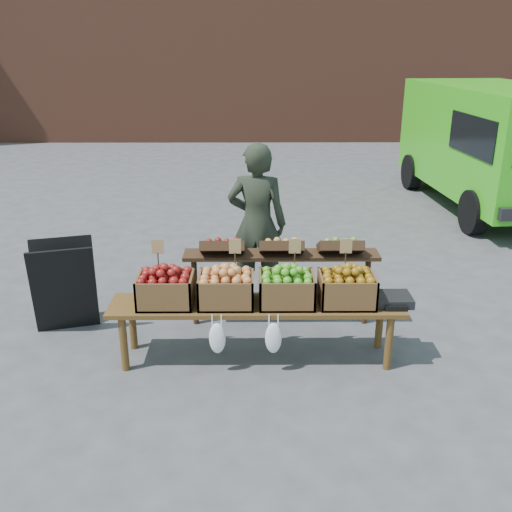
{
  "coord_description": "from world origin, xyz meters",
  "views": [
    {
      "loc": [
        -0.16,
        -4.32,
        2.81
      ],
      "look_at": [
        -0.12,
        0.93,
        0.85
      ],
      "focal_mm": 40.0,
      "sensor_mm": 36.0,
      "label": 1
    }
  ],
  "objects_px": {
    "back_table": "(281,278)",
    "crate_russet_pears": "(226,290)",
    "delivery_van": "(495,149)",
    "crate_golden_apples": "(166,290)",
    "vendor": "(257,224)",
    "display_bench": "(256,331)",
    "weighing_scale": "(392,299)",
    "chalkboard_sign": "(64,286)",
    "crate_red_apples": "(287,290)",
    "crate_green_apples": "(347,289)"
  },
  "relations": [
    {
      "from": "weighing_scale",
      "to": "delivery_van",
      "type": "bearing_deg",
      "value": 60.48
    },
    {
      "from": "chalkboard_sign",
      "to": "crate_green_apples",
      "type": "height_order",
      "value": "chalkboard_sign"
    },
    {
      "from": "vendor",
      "to": "display_bench",
      "type": "xyz_separation_m",
      "value": [
        -0.02,
        -1.36,
        -0.63
      ]
    },
    {
      "from": "back_table",
      "to": "crate_golden_apples",
      "type": "distance_m",
      "value": 1.32
    },
    {
      "from": "delivery_van",
      "to": "crate_red_apples",
      "type": "xyz_separation_m",
      "value": [
        -3.98,
        -5.31,
        -0.36
      ]
    },
    {
      "from": "crate_golden_apples",
      "to": "crate_russet_pears",
      "type": "bearing_deg",
      "value": 0.0
    },
    {
      "from": "delivery_van",
      "to": "back_table",
      "type": "relative_size",
      "value": 2.27
    },
    {
      "from": "chalkboard_sign",
      "to": "weighing_scale",
      "type": "bearing_deg",
      "value": -26.76
    },
    {
      "from": "vendor",
      "to": "back_table",
      "type": "relative_size",
      "value": 0.87
    },
    {
      "from": "crate_green_apples",
      "to": "vendor",
      "type": "bearing_deg",
      "value": 120.78
    },
    {
      "from": "crate_red_apples",
      "to": "weighing_scale",
      "type": "distance_m",
      "value": 0.98
    },
    {
      "from": "display_bench",
      "to": "weighing_scale",
      "type": "xyz_separation_m",
      "value": [
        1.25,
        0.0,
        0.33
      ]
    },
    {
      "from": "display_bench",
      "to": "chalkboard_sign",
      "type": "bearing_deg",
      "value": 162.04
    },
    {
      "from": "back_table",
      "to": "display_bench",
      "type": "height_order",
      "value": "back_table"
    },
    {
      "from": "vendor",
      "to": "crate_golden_apples",
      "type": "xyz_separation_m",
      "value": [
        -0.84,
        -1.36,
        -0.2
      ]
    },
    {
      "from": "chalkboard_sign",
      "to": "crate_russet_pears",
      "type": "bearing_deg",
      "value": -36.18
    },
    {
      "from": "crate_golden_apples",
      "to": "crate_russet_pears",
      "type": "relative_size",
      "value": 1.0
    },
    {
      "from": "weighing_scale",
      "to": "crate_russet_pears",
      "type": "bearing_deg",
      "value": 180.0
    },
    {
      "from": "vendor",
      "to": "crate_golden_apples",
      "type": "bearing_deg",
      "value": 66.73
    },
    {
      "from": "chalkboard_sign",
      "to": "crate_golden_apples",
      "type": "distance_m",
      "value": 1.33
    },
    {
      "from": "chalkboard_sign",
      "to": "crate_russet_pears",
      "type": "xyz_separation_m",
      "value": [
        1.7,
        -0.64,
        0.23
      ]
    },
    {
      "from": "crate_golden_apples",
      "to": "weighing_scale",
      "type": "height_order",
      "value": "crate_golden_apples"
    },
    {
      "from": "display_bench",
      "to": "crate_russet_pears",
      "type": "xyz_separation_m",
      "value": [
        -0.28,
        0.0,
        0.42
      ]
    },
    {
      "from": "chalkboard_sign",
      "to": "back_table",
      "type": "bearing_deg",
      "value": -13.46
    },
    {
      "from": "crate_golden_apples",
      "to": "weighing_scale",
      "type": "distance_m",
      "value": 2.08
    },
    {
      "from": "vendor",
      "to": "delivery_van",
      "type": "bearing_deg",
      "value": -128.42
    },
    {
      "from": "crate_red_apples",
      "to": "crate_green_apples",
      "type": "distance_m",
      "value": 0.55
    },
    {
      "from": "back_table",
      "to": "crate_green_apples",
      "type": "relative_size",
      "value": 4.2
    },
    {
      "from": "back_table",
      "to": "crate_russet_pears",
      "type": "height_order",
      "value": "back_table"
    },
    {
      "from": "vendor",
      "to": "crate_russet_pears",
      "type": "distance_m",
      "value": 1.4
    },
    {
      "from": "display_bench",
      "to": "crate_red_apples",
      "type": "height_order",
      "value": "crate_red_apples"
    },
    {
      "from": "display_bench",
      "to": "crate_red_apples",
      "type": "distance_m",
      "value": 0.51
    },
    {
      "from": "delivery_van",
      "to": "crate_russet_pears",
      "type": "relative_size",
      "value": 9.53
    },
    {
      "from": "crate_russet_pears",
      "to": "weighing_scale",
      "type": "height_order",
      "value": "crate_russet_pears"
    },
    {
      "from": "delivery_van",
      "to": "crate_russet_pears",
      "type": "xyz_separation_m",
      "value": [
        -4.53,
        -5.31,
        -0.36
      ]
    },
    {
      "from": "crate_russet_pears",
      "to": "display_bench",
      "type": "bearing_deg",
      "value": 0.0
    },
    {
      "from": "vendor",
      "to": "back_table",
      "type": "height_order",
      "value": "vendor"
    },
    {
      "from": "delivery_van",
      "to": "crate_golden_apples",
      "type": "xyz_separation_m",
      "value": [
        -5.08,
        -5.31,
        -0.36
      ]
    },
    {
      "from": "back_table",
      "to": "crate_russet_pears",
      "type": "xyz_separation_m",
      "value": [
        -0.54,
        -0.72,
        0.19
      ]
    },
    {
      "from": "delivery_van",
      "to": "crate_green_apples",
      "type": "xyz_separation_m",
      "value": [
        -3.43,
        -5.31,
        -0.36
      ]
    },
    {
      "from": "crate_green_apples",
      "to": "delivery_van",
      "type": "bearing_deg",
      "value": 57.13
    },
    {
      "from": "back_table",
      "to": "crate_green_apples",
      "type": "bearing_deg",
      "value": -51.91
    },
    {
      "from": "crate_russet_pears",
      "to": "crate_green_apples",
      "type": "height_order",
      "value": "same"
    },
    {
      "from": "crate_green_apples",
      "to": "chalkboard_sign",
      "type": "bearing_deg",
      "value": 167.13
    },
    {
      "from": "delivery_van",
      "to": "vendor",
      "type": "relative_size",
      "value": 2.6
    },
    {
      "from": "back_table",
      "to": "weighing_scale",
      "type": "distance_m",
      "value": 1.23
    },
    {
      "from": "delivery_van",
      "to": "weighing_scale",
      "type": "height_order",
      "value": "delivery_van"
    },
    {
      "from": "chalkboard_sign",
      "to": "display_bench",
      "type": "relative_size",
      "value": 0.35
    },
    {
      "from": "back_table",
      "to": "weighing_scale",
      "type": "bearing_deg",
      "value": -36.05
    },
    {
      "from": "vendor",
      "to": "chalkboard_sign",
      "type": "distance_m",
      "value": 2.16
    }
  ]
}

